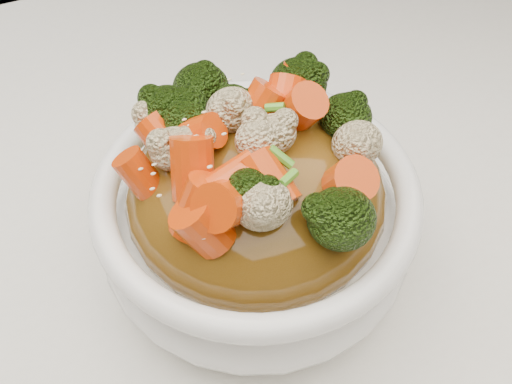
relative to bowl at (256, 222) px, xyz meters
name	(u,v)px	position (x,y,z in m)	size (l,w,h in m)	color
tablecloth	(178,278)	(-0.05, 0.02, -0.06)	(1.20, 0.80, 0.04)	white
bowl	(256,222)	(0.00, 0.00, 0.00)	(0.21, 0.21, 0.08)	white
sauce_base	(256,195)	(0.00, 0.00, 0.03)	(0.16, 0.16, 0.09)	#5E3D10
carrots	(256,126)	(0.00, 0.00, 0.09)	(0.16, 0.16, 0.05)	#D33D06
broccoli	(256,127)	(0.00, 0.00, 0.09)	(0.16, 0.16, 0.04)	black
cauliflower	(256,130)	(0.00, 0.00, 0.08)	(0.16, 0.16, 0.03)	beige
scallions	(256,125)	(0.00, 0.00, 0.09)	(0.12, 0.12, 0.02)	#4D9322
sesame_seeds	(256,125)	(0.00, 0.00, 0.09)	(0.15, 0.15, 0.01)	beige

